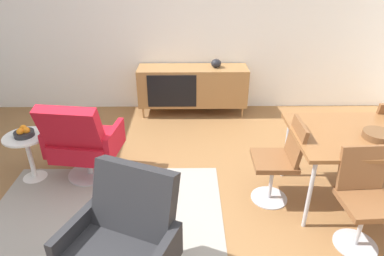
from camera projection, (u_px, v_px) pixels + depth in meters
The scene contains 14 objects.
ground_plane at pixel (197, 215), 3.19m from camera, with size 8.32×8.32×0.00m, color olive.
wall_back at pixel (193, 15), 4.85m from camera, with size 6.80×0.12×2.80m, color white.
sideboard at pixel (193, 86), 5.03m from camera, with size 1.60×0.45×0.72m.
vase_cobalt at pixel (216, 63), 4.87m from camera, with size 0.15×0.15×0.12m.
dining_table at pixel (380, 137), 3.10m from camera, with size 1.60×0.90×0.74m.
wooden_bowl_on_table at pixel (378, 135), 2.99m from camera, with size 0.26×0.26×0.06m, color brown.
dining_chair_back_right at pixel (381, 131), 3.70m from camera, with size 0.42×0.44×0.86m.
dining_chair_near_window at pixel (280, 159), 3.19m from camera, with size 0.43×0.41×0.86m.
dining_chair_front_left at pixel (364, 196), 2.70m from camera, with size 0.42×0.45×0.86m.
lounge_chair_red at pixel (82, 141), 3.51m from camera, with size 0.78×0.73×0.95m.
armchair_black_shell at pixel (123, 241), 2.29m from camera, with size 0.86×0.84×0.95m.
side_table_round at pixel (29, 152), 3.58m from camera, with size 0.44×0.44×0.52m.
fruit_bowl at pixel (24, 132), 3.47m from camera, with size 0.20×0.20×0.11m.
area_rug at pixel (104, 221), 3.12m from camera, with size 2.20×1.70×0.01m, color gray.
Camera 1 is at (-0.07, -2.45, 2.21)m, focal length 31.62 mm.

